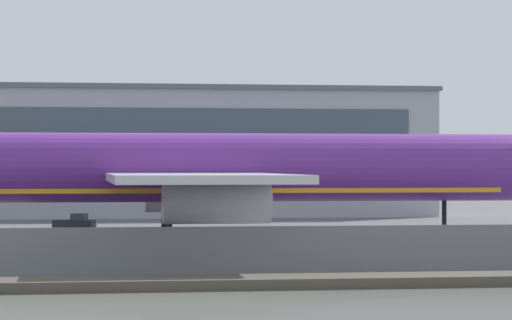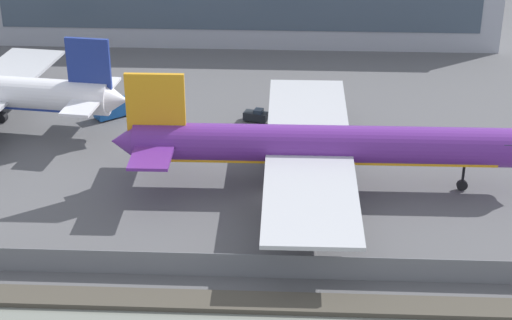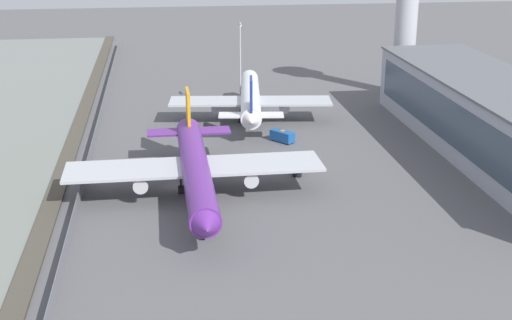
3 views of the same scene
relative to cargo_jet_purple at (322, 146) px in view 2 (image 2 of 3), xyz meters
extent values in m
plane|color=#565659|center=(-5.47, -2.90, -5.29)|extent=(500.00, 500.00, 0.00)
cube|color=#474238|center=(-5.47, -23.40, -5.04)|extent=(320.00, 3.00, 0.50)
cube|color=slate|center=(-5.47, -18.90, -4.00)|extent=(280.00, 0.08, 2.60)
cylinder|color=slate|center=(-5.47, -18.90, -4.00)|extent=(0.10, 0.10, 2.60)
cylinder|color=#602889|center=(0.78, 0.01, 0.20)|extent=(44.48, 4.82, 4.48)
cone|color=#602889|center=(-22.68, -0.17, 0.20)|extent=(2.94, 4.06, 4.03)
cube|color=#232D3D|center=(21.22, 0.16, 0.76)|extent=(2.49, 3.83, 1.34)
cube|color=orange|center=(0.78, 0.01, -1.04)|extent=(37.81, 3.87, 0.81)
cube|color=#B7BABF|center=(-1.52, 10.66, -0.36)|extent=(9.94, 21.41, 0.45)
cube|color=#B7BABF|center=(-1.36, -10.68, -0.36)|extent=(9.94, 21.41, 0.45)
cylinder|color=#B7BABF|center=(-0.18, 8.96, -1.82)|extent=(6.24, 2.51, 2.46)
cylinder|color=#B7BABF|center=(-0.04, -8.96, -1.82)|extent=(6.24, 2.51, 2.46)
cube|color=orange|center=(-18.78, -0.14, 4.68)|extent=(6.67, 0.59, 7.62)
cube|color=#602889|center=(-18.81, 3.77, 0.53)|extent=(4.50, 7.86, 0.36)
cube|color=#602889|center=(-18.75, -4.05, 0.53)|extent=(4.50, 7.86, 0.36)
cylinder|color=black|center=(16.33, 0.13, -3.36)|extent=(0.31, 0.31, 2.62)
cylinder|color=black|center=(16.33, 0.13, -4.67)|extent=(1.26, 0.50, 1.25)
cylinder|color=black|center=(-2.35, 2.33, -3.36)|extent=(0.36, 0.36, 2.62)
cylinder|color=black|center=(-2.35, 2.33, -4.67)|extent=(1.45, 1.02, 1.44)
cylinder|color=black|center=(-2.31, -2.37, -3.36)|extent=(0.36, 0.36, 2.62)
cylinder|color=black|center=(-2.31, -2.37, -4.67)|extent=(1.45, 1.02, 1.44)
cone|color=white|center=(-25.91, 12.69, 0.03)|extent=(3.26, 4.21, 3.91)
cube|color=#B7BABF|center=(-42.93, 23.84, -0.52)|extent=(10.39, 19.00, 0.43)
cylinder|color=#B7BABF|center=(-44.23, 22.54, -1.93)|extent=(5.54, 3.00, 2.39)
cube|color=navy|center=(-29.35, 13.10, 4.37)|extent=(5.69, 1.18, 7.38)
cube|color=white|center=(-29.74, 9.79, 0.35)|extent=(4.54, 7.05, 0.35)
cube|color=white|center=(-28.96, 16.40, 0.35)|extent=(4.54, 7.05, 0.35)
cylinder|color=black|center=(-42.98, 17.01, -3.42)|extent=(0.35, 0.35, 2.54)
cylinder|color=black|center=(-42.98, 17.01, -4.69)|extent=(1.50, 1.14, 1.40)
cube|color=#1E2328|center=(-8.43, 18.87, -4.55)|extent=(3.52, 2.44, 1.11)
cube|color=#283847|center=(-8.05, 18.76, -3.74)|extent=(1.44, 1.54, 0.50)
cylinder|color=black|center=(-7.29, 19.25, -4.94)|extent=(0.73, 0.41, 0.70)
cylinder|color=black|center=(-7.67, 17.94, -4.94)|extent=(0.73, 0.41, 0.70)
cylinder|color=black|center=(-9.19, 19.81, -4.94)|extent=(0.73, 0.41, 0.70)
cylinder|color=black|center=(-9.58, 18.50, -4.94)|extent=(0.73, 0.41, 0.70)
cube|color=#19519E|center=(-28.07, 19.41, -4.03)|extent=(5.36, 4.91, 2.07)
cube|color=#283847|center=(-26.66, 20.56, -3.64)|extent=(2.15, 2.27, 0.83)
cube|color=orange|center=(-28.07, 19.41, -2.89)|extent=(1.05, 1.13, 0.16)
cylinder|color=black|center=(-27.41, 21.15, -4.87)|extent=(0.79, 0.70, 0.84)
cylinder|color=black|center=(-26.23, 19.71, -4.87)|extent=(0.79, 0.70, 0.84)
cylinder|color=black|center=(-29.91, 19.11, -4.87)|extent=(0.79, 0.70, 0.84)
cylinder|color=black|center=(-28.73, 17.67, -4.87)|extent=(0.79, 0.70, 0.84)
cube|color=#3D4C5B|center=(-12.71, 48.75, 2.26)|extent=(79.60, 0.16, 8.24)
camera|label=1|loc=(-7.54, -78.63, 0.34)|focal=85.00mm
camera|label=2|loc=(-3.29, -88.10, 41.53)|focal=60.00mm
camera|label=3|loc=(110.44, -4.93, 39.66)|focal=50.00mm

